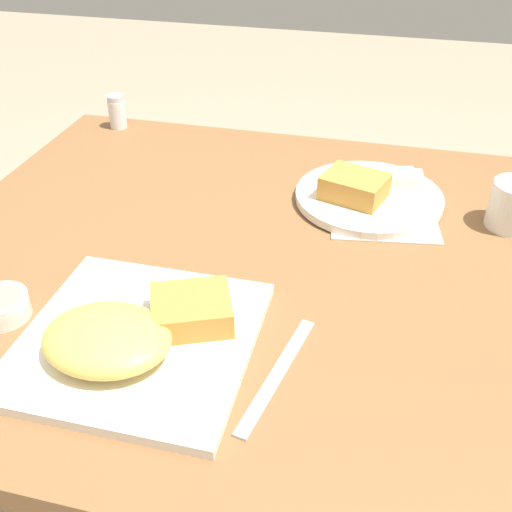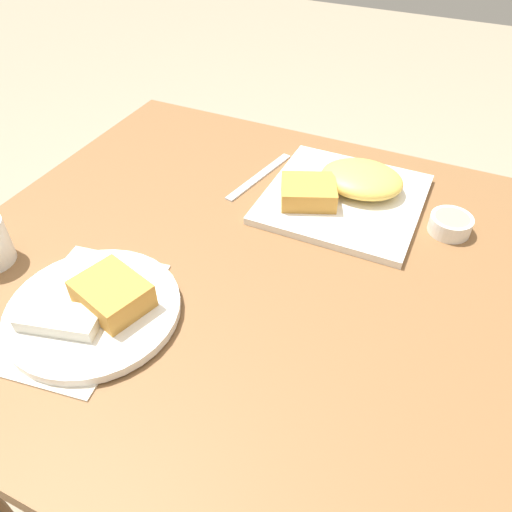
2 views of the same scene
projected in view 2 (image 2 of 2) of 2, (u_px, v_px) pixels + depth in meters
The scene contains 7 objects.
ground_plane at pixel (255, 465), 1.28m from camera, with size 8.00×8.00×0.00m, color gray.
dining_table at pixel (254, 297), 0.86m from camera, with size 0.99×0.89×0.71m.
menu_card at pixel (81, 312), 0.73m from camera, with size 0.21×0.28×0.00m.
plate_square_near at pixel (346, 190), 0.93m from camera, with size 0.28×0.28×0.06m.
plate_oval_far at pixel (95, 307), 0.71m from camera, with size 0.25×0.25×0.05m.
sauce_ramekin at pixel (450, 224), 0.86m from camera, with size 0.07×0.07×0.03m.
butter_knife at pixel (259, 176), 1.00m from camera, with size 0.05×0.20×0.00m.
Camera 2 is at (-0.25, 0.54, 1.26)m, focal length 35.00 mm.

